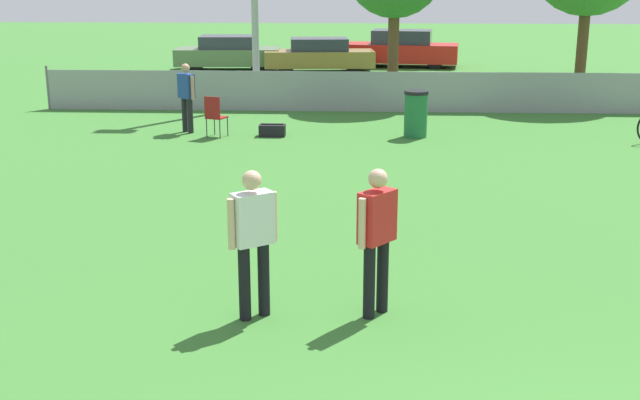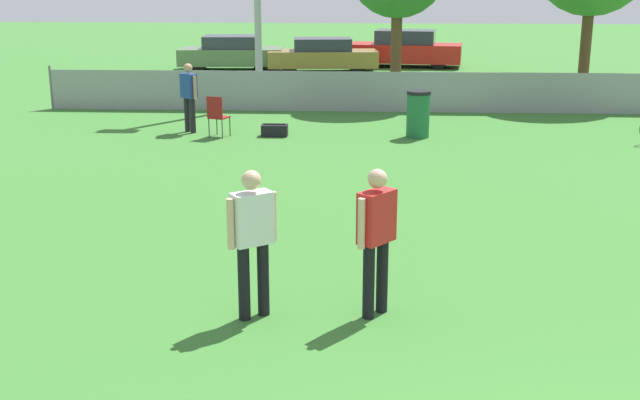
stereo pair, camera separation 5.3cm
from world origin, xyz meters
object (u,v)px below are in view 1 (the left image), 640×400
(player_receiver_white, at_px, (253,233))
(parked_car_red, at_px, (402,49))
(folding_chair_sideline, at_px, (215,114))
(parked_car_tan, at_px, (319,55))
(spectator_in_blue, at_px, (186,93))
(player_thrower_red, at_px, (377,231))
(trash_bin, at_px, (416,114))
(gear_bag_sideline, at_px, (272,130))
(parked_car_olive, at_px, (228,53))

(player_receiver_white, xyz_separation_m, parked_car_red, (2.77, 25.26, -0.26))
(folding_chair_sideline, distance_m, parked_car_tan, 13.22)
(folding_chair_sideline, xyz_separation_m, parked_car_red, (5.00, 15.21, 0.16))
(spectator_in_blue, bearing_deg, player_thrower_red, 154.24)
(spectator_in_blue, distance_m, trash_bin, 5.42)
(trash_bin, bearing_deg, spectator_in_blue, 176.89)
(player_thrower_red, relative_size, parked_car_red, 0.35)
(trash_bin, height_order, gear_bag_sideline, trash_bin)
(spectator_in_blue, height_order, parked_car_tan, spectator_in_blue)
(gear_bag_sideline, distance_m, parked_car_red, 15.46)
(player_receiver_white, bearing_deg, player_thrower_red, -29.51)
(player_receiver_white, height_order, gear_bag_sideline, player_receiver_white)
(gear_bag_sideline, height_order, parked_car_red, parked_car_red)
(player_receiver_white, height_order, spectator_in_blue, player_receiver_white)
(trash_bin, distance_m, gear_bag_sideline, 3.36)
(parked_car_red, bearing_deg, spectator_in_blue, -103.82)
(parked_car_olive, bearing_deg, player_thrower_red, -80.72)
(spectator_in_blue, distance_m, gear_bag_sideline, 2.25)
(parked_car_tan, bearing_deg, player_receiver_white, -94.32)
(folding_chair_sideline, height_order, trash_bin, trash_bin)
(parked_car_tan, bearing_deg, trash_bin, -82.77)
(folding_chair_sideline, bearing_deg, parked_car_olive, -61.50)
(gear_bag_sideline, bearing_deg, player_thrower_red, -77.44)
(player_receiver_white, distance_m, parked_car_red, 25.41)
(gear_bag_sideline, relative_size, parked_car_olive, 0.15)
(spectator_in_blue, height_order, parked_car_red, spectator_in_blue)
(trash_bin, bearing_deg, parked_car_tan, 102.80)
(parked_car_olive, height_order, parked_car_tan, parked_car_olive)
(player_receiver_white, xyz_separation_m, folding_chair_sideline, (-2.23, 10.04, -0.42))
(player_thrower_red, height_order, trash_bin, player_thrower_red)
(player_receiver_white, xyz_separation_m, trash_bin, (2.40, 10.33, -0.43))
(player_receiver_white, bearing_deg, parked_car_tan, 55.74)
(parked_car_olive, height_order, parked_car_red, parked_car_red)
(parked_car_olive, distance_m, parked_car_tan, 3.64)
(player_receiver_white, bearing_deg, gear_bag_sideline, 59.65)
(folding_chair_sideline, distance_m, trash_bin, 4.64)
(parked_car_olive, xyz_separation_m, parked_car_red, (6.89, 1.71, 0.04))
(player_receiver_white, bearing_deg, parked_car_red, 48.23)
(player_receiver_white, relative_size, gear_bag_sideline, 2.74)
(trash_bin, bearing_deg, parked_car_olive, 116.29)
(trash_bin, height_order, parked_car_tan, parked_car_tan)
(player_thrower_red, xyz_separation_m, parked_car_red, (1.44, 25.12, -0.26))
(spectator_in_blue, xyz_separation_m, folding_chair_sideline, (0.77, -0.58, -0.40))
(gear_bag_sideline, bearing_deg, parked_car_olive, 103.53)
(folding_chair_sideline, bearing_deg, parked_car_red, -87.67)
(player_thrower_red, bearing_deg, parked_car_olive, 52.36)
(player_thrower_red, height_order, parked_car_red, player_thrower_red)
(player_receiver_white, bearing_deg, trash_bin, 41.39)
(trash_bin, bearing_deg, player_receiver_white, -103.10)
(spectator_in_blue, xyz_separation_m, parked_car_tan, (2.49, 12.52, -0.30))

